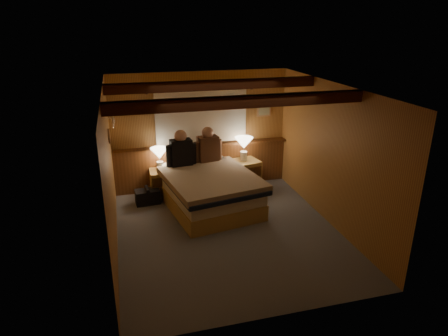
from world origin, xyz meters
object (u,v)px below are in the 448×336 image
object	(u,v)px
bed	(209,190)
nightstand_left	(163,183)
duffel_bag	(148,196)
person_left	(181,151)
lamp_left	(159,155)
nightstand_right	(245,174)
person_right	(208,147)
lamp_right	(244,144)

from	to	relation	value
bed	nightstand_left	bearing A→B (deg)	125.77
nightstand_left	duffel_bag	xyz separation A→B (m)	(-0.33, -0.28, -0.13)
nightstand_left	duffel_bag	size ratio (longest dim) A/B	1.13
person_left	duffel_bag	xyz separation A→B (m)	(-0.70, -0.14, -0.82)
lamp_left	duffel_bag	size ratio (longest dim) A/B	0.94
nightstand_left	duffel_bag	bearing A→B (deg)	-138.96
nightstand_left	nightstand_right	distance (m)	1.70
bed	duffel_bag	xyz separation A→B (m)	(-1.11, 0.48, -0.21)
duffel_bag	nightstand_left	bearing A→B (deg)	35.77
duffel_bag	bed	bearing A→B (deg)	-27.62
person_left	person_right	distance (m)	0.57
nightstand_left	person_right	distance (m)	1.16
lamp_left	person_left	size ratio (longest dim) A/B	0.62
lamp_left	duffel_bag	xyz separation A→B (m)	(-0.30, -0.34, -0.71)
nightstand_left	nightstand_right	bearing A→B (deg)	-0.85
lamp_right	person_right	distance (m)	0.76
lamp_right	duffel_bag	distance (m)	2.19
nightstand_left	lamp_left	bearing A→B (deg)	120.51
lamp_right	person_left	distance (m)	1.32
lamp_right	person_left	size ratio (longest dim) A/B	0.67
nightstand_left	nightstand_right	world-z (taller)	nightstand_right
nightstand_left	duffel_bag	world-z (taller)	nightstand_left
lamp_left	nightstand_left	bearing A→B (deg)	-60.27
lamp_right	duffel_bag	world-z (taller)	lamp_right
lamp_right	nightstand_right	bearing A→B (deg)	-61.60
duffel_bag	person_right	bearing A→B (deg)	7.03
nightstand_right	person_left	world-z (taller)	person_left
lamp_left	nightstand_right	bearing A→B (deg)	-3.37
duffel_bag	lamp_left	bearing A→B (deg)	43.48
bed	lamp_right	world-z (taller)	lamp_right
duffel_bag	lamp_right	bearing A→B (deg)	3.24
person_right	duffel_bag	bearing A→B (deg)	-178.11
nightstand_right	person_right	distance (m)	1.02
lamp_left	person_right	xyz separation A→B (m)	(0.96, -0.08, 0.11)
person_left	person_right	world-z (taller)	person_left
nightstand_right	person_left	size ratio (longest dim) A/B	0.88
person_right	lamp_right	bearing A→B (deg)	-8.34
nightstand_right	bed	bearing A→B (deg)	-154.52
bed	person_left	size ratio (longest dim) A/B	3.02
bed	nightstand_right	xyz separation A→B (m)	(0.92, 0.71, -0.05)
person_left	nightstand_right	bearing A→B (deg)	-1.86
lamp_left	person_left	bearing A→B (deg)	-25.61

